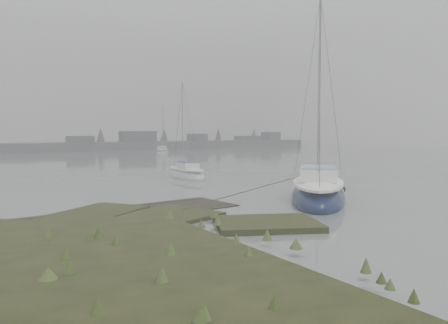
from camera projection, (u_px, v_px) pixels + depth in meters
ground at (58, 167)px, 40.40m from camera, size 160.00×160.00×0.00m
far_shoreline at (171, 144)px, 81.57m from camera, size 60.00×8.00×4.15m
sailboat_main at (318, 194)px, 20.66m from camera, size 7.01×7.14×10.64m
sailboat_white at (186, 174)px, 31.01m from camera, size 2.18×5.37×7.39m
sailboat_far_b at (162, 152)px, 63.16m from camera, size 4.33×5.33×7.41m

